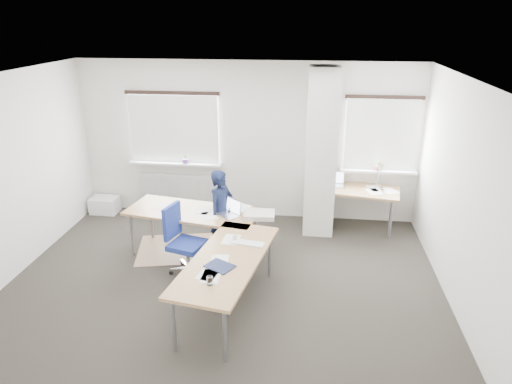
# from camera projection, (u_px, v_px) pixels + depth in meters

# --- Properties ---
(ground) EXTENTS (6.00, 6.00, 0.00)m
(ground) POSITION_uv_depth(u_px,v_px,m) (223.00, 287.00, 6.28)
(ground) COLOR black
(ground) RESTS_ON ground
(room_shell) EXTENTS (6.04, 5.04, 2.82)m
(room_shell) POSITION_uv_depth(u_px,v_px,m) (239.00, 157.00, 6.04)
(room_shell) COLOR beige
(room_shell) RESTS_ON ground
(floor_mat) EXTENTS (1.40, 1.26, 0.01)m
(floor_mat) POSITION_uv_depth(u_px,v_px,m) (177.00, 249.00, 7.30)
(floor_mat) COLOR #997353
(floor_mat) RESTS_ON ground
(white_crate) EXTENTS (0.50, 0.35, 0.30)m
(white_crate) POSITION_uv_depth(u_px,v_px,m) (105.00, 205.00, 8.60)
(white_crate) COLOR white
(white_crate) RESTS_ON ground
(desk_main) EXTENTS (2.40, 2.98, 0.96)m
(desk_main) POSITION_uv_depth(u_px,v_px,m) (212.00, 234.00, 6.25)
(desk_main) COLOR #A16B45
(desk_main) RESTS_ON ground
(desk_side) EXTENTS (1.50, 0.93, 1.22)m
(desk_side) POSITION_uv_depth(u_px,v_px,m) (357.00, 191.00, 7.80)
(desk_side) COLOR #A16B45
(desk_side) RESTS_ON ground
(task_chair) EXTENTS (0.58, 0.56, 1.03)m
(task_chair) POSITION_uv_depth(u_px,v_px,m) (185.00, 255.00, 6.55)
(task_chair) COLOR navy
(task_chair) RESTS_ON ground
(person) EXTENTS (0.52, 0.59, 1.36)m
(person) POSITION_uv_depth(u_px,v_px,m) (222.00, 213.00, 6.95)
(person) COLOR black
(person) RESTS_ON ground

